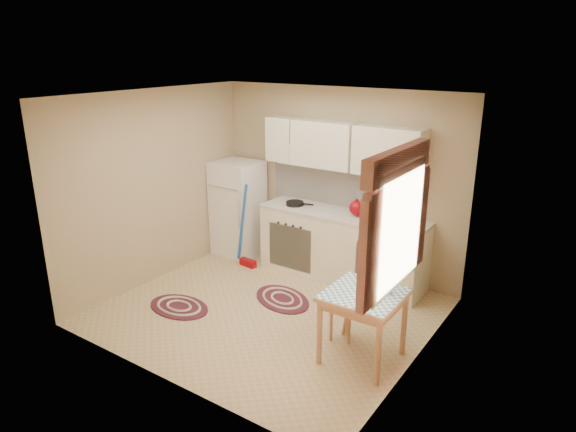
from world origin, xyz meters
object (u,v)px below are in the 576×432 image
object	(u,v)px
base_cabinets	(341,247)
table	(362,326)
fridge	(238,208)
stool	(341,322)

from	to	relation	value
base_cabinets	table	bearing A→B (deg)	-55.14
fridge	stool	distance (m)	2.84
base_cabinets	stool	distance (m)	1.57
stool	fridge	bearing A→B (deg)	152.07
fridge	table	distance (m)	3.20
fridge	table	size ratio (longest dim) A/B	1.94
fridge	table	xyz separation A→B (m)	(2.80, -1.50, -0.34)
table	stool	distance (m)	0.41
fridge	stool	xyz separation A→B (m)	(2.47, -1.31, -0.49)
table	stool	bearing A→B (deg)	150.30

